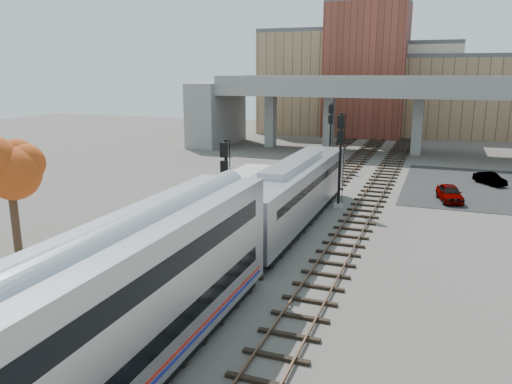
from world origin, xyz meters
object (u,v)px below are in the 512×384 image
Objects in this scene: locomotive at (293,191)px; signal_mast_far at (330,137)px; tree at (9,166)px; signal_mast_mid at (340,162)px; car_a at (450,193)px; car_b at (490,179)px; signal_mast_near at (226,199)px; coach at (33,372)px.

signal_mast_far is (-2.10, 20.88, 1.04)m from locomotive.
signal_mast_mid is at bearing 48.56° from tree.
signal_mast_far is at bearing 124.88° from car_a.
car_a is (22.30, 21.19, -4.41)m from tree.
tree reaches higher than signal_mast_far.
signal_mast_mid is at bearing -167.96° from car_b.
signal_mast_near is 0.94× the size of signal_mast_far.
signal_mast_mid is (4.10, 11.46, 0.47)m from signal_mast_near.
signal_mast_mid reaches higher than car_b.
tree is 38.91m from car_b.
coach reaches higher than car_a.
signal_mast_far is 1.76× the size of car_a.
coach is at bearing -144.06° from car_b.
signal_mast_far is 2.06× the size of car_b.
car_b is at bearing 48.27° from tree.
signal_mast_mid reaches higher than signal_mast_far.
signal_mast_far is (-4.10, 15.62, -0.19)m from signal_mast_mid.
signal_mast_far is 0.99× the size of tree.
tree is (-10.35, -4.91, 2.07)m from signal_mast_near.
car_b is at bearing 53.18° from locomotive.
coach is 3.54× the size of signal_mast_mid.
tree reaches higher than car_a.
locomotive is 14.18m from car_a.
car_a is at bearing 73.23° from coach.
car_a is (11.95, -10.80, -2.62)m from signal_mast_far.
car_b is at bearing 57.28° from signal_mast_near.
coach is 34.20m from car_a.
signal_mast_far is at bearing 95.74° from locomotive.
car_a is at bearing -42.12° from signal_mast_far.
locomotive is 5.80× the size of car_b.
signal_mast_mid is at bearing 69.18° from locomotive.
coach is at bearing -87.24° from signal_mast_far.
signal_mast_near reaches higher than car_a.
signal_mast_mid reaches higher than signal_mast_near.
locomotive is 16.92m from tree.
signal_mast_far is 15.93m from car_b.
signal_mast_far reaches higher than signal_mast_near.
locomotive reaches higher than car_a.
coach is at bearing -42.72° from tree.
coach is 6.49× the size of car_a.
signal_mast_mid is 16.15m from signal_mast_far.
car_a is at bearing 53.73° from signal_mast_near.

